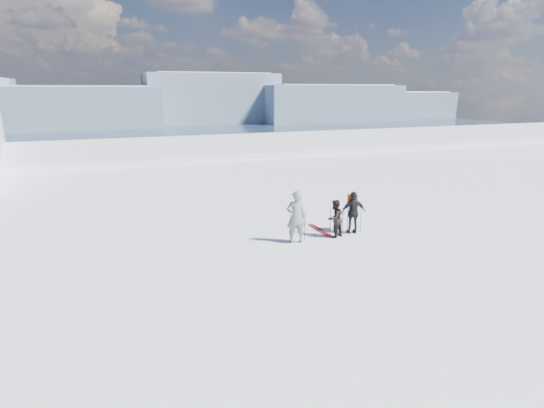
# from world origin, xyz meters

# --- Properties ---
(lake_basin) EXTENTS (820.00, 820.00, 71.62)m
(lake_basin) POSITION_xyz_m (0.00, 30.00, -6.50)
(lake_basin) COLOR white
(lake_basin) RESTS_ON ground
(far_mountain_range) EXTENTS (770.00, 110.00, 53.00)m
(far_mountain_range) POSITION_xyz_m (29.60, 454.78, -7.19)
(far_mountain_range) COLOR slate
(far_mountain_range) RESTS_ON ground
(skier_grey) EXTENTS (0.80, 0.59, 2.01)m
(skier_grey) POSITION_xyz_m (-1.33, 2.80, 1.01)
(skier_grey) COLOR gray
(skier_grey) RESTS_ON ground
(skier_dark) EXTENTS (0.90, 0.81, 1.50)m
(skier_dark) POSITION_xyz_m (0.34, 2.83, 0.75)
(skier_dark) COLOR black
(skier_dark) RESTS_ON ground
(skier_pack) EXTENTS (1.08, 0.66, 1.72)m
(skier_pack) POSITION_xyz_m (1.26, 2.99, 0.86)
(skier_pack) COLOR black
(skier_pack) RESTS_ON ground
(backpack) EXTENTS (0.41, 0.29, 0.47)m
(backpack) POSITION_xyz_m (1.33, 3.23, 1.95)
(backpack) COLOR #BD5211
(backpack) RESTS_ON skier_pack
(ski_poles) EXTENTS (3.16, 0.28, 1.25)m
(ski_poles) POSITION_xyz_m (0.13, 2.81, 0.61)
(ski_poles) COLOR black
(ski_poles) RESTS_ON ground
(skis_loose) EXTENTS (0.28, 1.70, 0.03)m
(skis_loose) POSITION_xyz_m (0.17, 3.74, 0.01)
(skis_loose) COLOR black
(skis_loose) RESTS_ON ground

